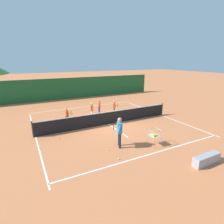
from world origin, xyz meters
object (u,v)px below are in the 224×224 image
student_1 (92,109)px  student_0 (67,114)px  tennis_ball_2 (125,129)px  student_2 (99,105)px  student_3 (114,106)px  courtside_bench (206,159)px  tennis_ball_1 (146,129)px  tennis_ball_4 (59,138)px  ball_cart (154,135)px  instructor (119,130)px  tennis_ball_5 (158,122)px  tennis_net (109,118)px  tennis_ball_0 (109,150)px  tennis_ball_3 (119,159)px

student_1 → student_0: bearing=-170.1°
student_1 → tennis_ball_2: 3.69m
student_2 → student_3: size_ratio=1.00×
tennis_ball_2 → courtside_bench: size_ratio=0.05×
tennis_ball_1 → tennis_ball_4: size_ratio=1.00×
student_1 → tennis_ball_4: 4.41m
student_1 → ball_cart: size_ratio=1.48×
ball_cart → tennis_ball_2: size_ratio=13.22×
instructor → tennis_ball_1: 3.36m
student_3 → tennis_ball_4: (-5.48, -3.11, -0.70)m
instructor → ball_cart: 2.00m
tennis_ball_1 → instructor: bearing=-154.2°
tennis_ball_1 → courtside_bench: (-0.20, -4.72, 0.20)m
student_0 → tennis_ball_5: bearing=-25.1°
student_0 → student_1: size_ratio=0.92×
student_3 → tennis_ball_5: (1.88, -3.53, -0.70)m
student_3 → tennis_ball_5: size_ratio=17.98×
student_0 → tennis_ball_2: 4.50m
student_3 → tennis_net: bearing=-127.3°
student_0 → student_3: same height
tennis_ball_4 → student_2: bearing=41.8°
tennis_net → student_1: 2.02m
student_3 → student_2: bearing=144.2°
instructor → tennis_ball_4: bearing=136.9°
instructor → tennis_ball_0: instructor is taller
student_3 → tennis_ball_3: size_ratio=17.98×
student_2 → tennis_ball_4: bearing=-138.2°
ball_cart → tennis_ball_1: 2.39m
student_0 → student_2: size_ratio=1.00×
student_3 → tennis_ball_2: 3.92m
instructor → tennis_ball_4: size_ratio=24.69×
ball_cart → tennis_ball_3: bearing=-169.2°
instructor → student_1: size_ratio=1.26×
tennis_ball_0 → student_2: bearing=70.5°
tennis_net → courtside_bench: tennis_net is taller
tennis_net → tennis_ball_1: 2.82m
student_0 → student_3: size_ratio=1.00×
student_0 → student_3: (4.34, 0.62, -0.00)m
student_2 → tennis_ball_2: size_ratio=18.04×
tennis_ball_2 → tennis_ball_3: (-2.29, -3.14, 0.00)m
tennis_ball_3 → student_0: bearing=98.5°
tennis_net → tennis_ball_0: size_ratio=153.23×
courtside_bench → student_3: bearing=89.7°
student_2 → tennis_ball_3: 8.00m
student_1 → tennis_ball_1: bearing=-59.6°
student_1 → ball_cart: (1.30, -6.10, -0.21)m
tennis_ball_1 → courtside_bench: bearing=-92.5°
student_1 → tennis_ball_1: size_ratio=19.54×
student_1 → ball_cart: bearing=-77.9°
tennis_ball_0 → tennis_ball_1: (3.59, 1.51, 0.00)m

